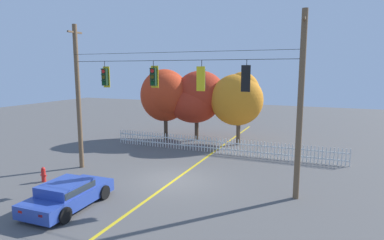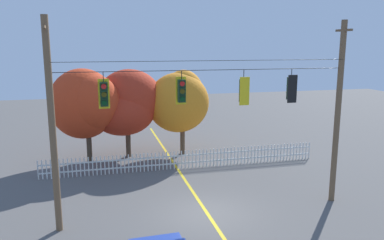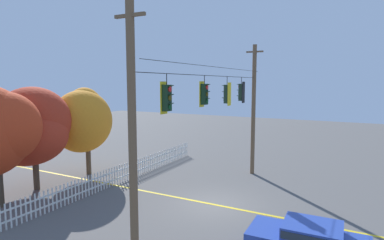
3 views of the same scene
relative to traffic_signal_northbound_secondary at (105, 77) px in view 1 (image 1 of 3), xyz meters
name	(u,v)px [view 1 (image 1 of 3)]	position (x,y,z in m)	size (l,w,h in m)	color
ground	(174,180)	(4.21, -0.01, -5.44)	(80.00, 80.00, 0.00)	#565451
lane_centerline_stripe	(174,180)	(4.21, -0.01, -5.43)	(0.16, 36.00, 0.01)	gold
signal_support_span	(173,100)	(4.21, -0.01, -1.15)	(12.64, 1.10, 8.39)	brown
traffic_signal_northbound_secondary	(105,77)	(0.00, 0.00, 0.00)	(0.43, 0.38, 1.45)	black
traffic_signal_westbound_side	(154,77)	(3.08, 0.00, 0.04)	(0.43, 0.38, 1.39)	black
traffic_signal_northbound_primary	(202,79)	(5.76, -0.02, -0.04)	(0.43, 0.38, 1.49)	black
traffic_signal_southbound_primary	(246,78)	(7.97, -0.02, 0.00)	(0.43, 0.38, 1.47)	black
white_picket_fence	(219,146)	(4.68, 6.36, -4.88)	(16.64, 0.06, 1.10)	silver
autumn_maple_near_fence	(166,95)	(-0.94, 9.13, -1.68)	(4.34, 4.01, 5.89)	#473828
autumn_maple_mid	(197,99)	(1.56, 9.92, -1.97)	(4.72, 4.13, 5.77)	#473828
autumn_oak_far_east	(238,99)	(5.10, 9.67, -1.82)	(4.14, 3.42, 5.68)	brown
parked_car	(68,194)	(1.52, -4.81, -4.83)	(2.09, 4.09, 1.15)	#28429E
fire_hydrant	(44,175)	(-2.04, -2.82, -5.05)	(0.38, 0.22, 0.79)	red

